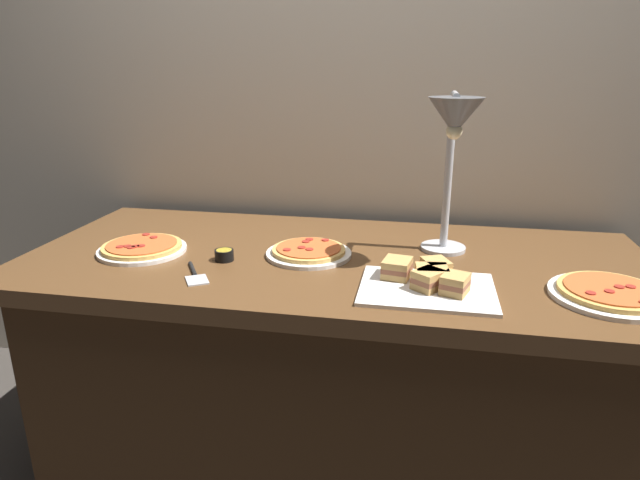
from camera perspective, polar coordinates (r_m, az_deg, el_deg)
ground_plane at (r=2.06m, az=1.35°, el=-22.09°), size 8.00×8.00×0.00m
back_wall at (r=2.07m, az=3.97°, el=14.56°), size 4.40×0.04×2.40m
buffet_table at (r=1.83m, az=1.44°, el=-12.82°), size 1.90×0.84×0.76m
heat_lamp at (r=1.57m, az=13.78°, el=10.68°), size 0.15×0.30×0.49m
pizza_plate_front at (r=1.79m, az=-18.11°, el=-0.79°), size 0.27×0.27×0.03m
pizza_plate_center at (r=1.56m, az=28.13°, el=-4.94°), size 0.30×0.30×0.03m
pizza_plate_raised_stand at (r=1.67m, az=-1.19°, el=-1.24°), size 0.26×0.26×0.03m
sandwich_platter at (r=1.45m, az=11.15°, el=-4.19°), size 0.35×0.26×0.06m
sauce_cup_near at (r=1.65m, az=-9.99°, el=-1.52°), size 0.06×0.06×0.03m
serving_spatula at (r=1.56m, az=-12.96°, el=-3.55°), size 0.12×0.16×0.01m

